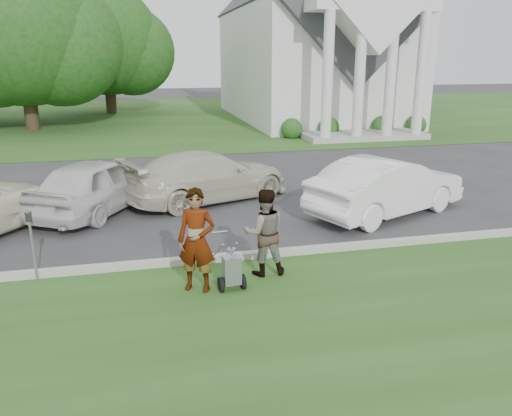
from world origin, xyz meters
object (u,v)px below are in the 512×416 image
object	(u,v)px
tree_left	(21,35)
tree_back	(106,46)
car_b	(97,185)
car_c	(208,176)
car_d	(387,186)
person_left	(197,241)
church	(312,24)
striping_cart	(232,271)
parking_meter_near	(32,238)
person_right	(264,233)

from	to	relation	value
tree_left	tree_back	xyz separation A→B (m)	(4.00, 8.00, -0.38)
car_b	car_c	size ratio (longest dim) A/B	0.88
tree_back	car_d	xyz separation A→B (m)	(8.13, -27.26, -3.97)
tree_back	car_d	world-z (taller)	tree_back
tree_back	person_left	distance (m)	30.99
church	person_left	world-z (taller)	church
striping_cart	tree_left	bearing A→B (deg)	102.26
person_left	car_c	distance (m)	5.87
tree_back	car_d	bearing A→B (deg)	-73.39
car_c	person_left	bearing A→B (deg)	147.74
tree_left	car_d	bearing A→B (deg)	-57.79
car_c	church	bearing A→B (deg)	-49.93
car_c	parking_meter_near	bearing A→B (deg)	118.73
tree_back	striping_cart	bearing A→B (deg)	-83.72
parking_meter_near	tree_back	bearing A→B (deg)	89.91
striping_cart	car_b	size ratio (longest dim) A/B	0.22
striping_cart	parking_meter_near	bearing A→B (deg)	156.16
tree_back	striping_cart	distance (m)	31.26
tree_left	person_right	distance (m)	24.04
person_left	car_d	xyz separation A→B (m)	(5.33, 3.37, -0.17)
parking_meter_near	striping_cart	bearing A→B (deg)	-18.13
church	tree_back	bearing A→B (deg)	152.15
striping_cart	parking_meter_near	size ratio (longest dim) A/B	0.69
tree_back	person_right	distance (m)	30.75
person_right	striping_cart	bearing A→B (deg)	38.39
church	tree_back	world-z (taller)	church
person_right	parking_meter_near	distance (m)	4.19
tree_back	car_c	bearing A→B (deg)	-81.36
person_right	car_c	size ratio (longest dim) A/B	0.34
church	person_right	distance (m)	25.51
tree_back	person_right	size ratio (longest dim) A/B	5.77
church	person_right	world-z (taller)	church
car_d	church	bearing A→B (deg)	-36.77
car_b	car_d	distance (m)	7.61
church	car_c	world-z (taller)	church
parking_meter_near	church	bearing A→B (deg)	60.16
car_c	car_d	xyz separation A→B (m)	(4.36, -2.42, 0.05)
parking_meter_near	car_c	distance (m)	6.14
person_left	tree_back	bearing A→B (deg)	119.59
tree_back	car_c	distance (m)	25.45
tree_back	person_right	bearing A→B (deg)	-82.27
person_left	church	bearing A→B (deg)	91.11
tree_left	car_b	world-z (taller)	tree_left
parking_meter_near	car_b	xyz separation A→B (m)	(0.82, 4.35, -0.13)
person_right	car_b	bearing A→B (deg)	-54.34
church	striping_cart	bearing A→B (deg)	-111.95
car_b	parking_meter_near	bearing A→B (deg)	109.36
tree_left	parking_meter_near	bearing A→B (deg)	-79.65
tree_back	car_b	size ratio (longest dim) A/B	2.23
tree_left	car_c	xyz separation A→B (m)	(7.78, -16.84, -4.40)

